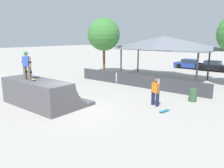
{
  "coord_description": "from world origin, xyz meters",
  "views": [
    {
      "loc": [
        9.45,
        -8.0,
        4.17
      ],
      "look_at": [
        -0.07,
        3.92,
        0.9
      ],
      "focal_mm": 35.0,
      "sensor_mm": 36.0,
      "label": 1
    }
  ],
  "objects_px": {
    "skateboard_on_deck": "(33,79)",
    "tree_far_back": "(104,35)",
    "parked_car_black": "(213,66)",
    "parked_car_blue": "(190,64)",
    "skateboard_on_ground": "(164,111)",
    "bystander_walking": "(155,91)",
    "skater_on_deck": "(27,64)",
    "trash_bin": "(193,95)"
  },
  "relations": [
    {
      "from": "skateboard_on_deck",
      "to": "parked_car_blue",
      "type": "xyz_separation_m",
      "value": [
        1.68,
        22.61,
        -1.09
      ]
    },
    {
      "from": "skater_on_deck",
      "to": "trash_bin",
      "type": "height_order",
      "value": "skater_on_deck"
    },
    {
      "from": "tree_far_back",
      "to": "trash_bin",
      "type": "distance_m",
      "value": 13.55
    },
    {
      "from": "bystander_walking",
      "to": "skateboard_on_ground",
      "type": "xyz_separation_m",
      "value": [
        0.99,
        -0.75,
        -0.89
      ]
    },
    {
      "from": "tree_far_back",
      "to": "trash_bin",
      "type": "height_order",
      "value": "tree_far_back"
    },
    {
      "from": "bystander_walking",
      "to": "parked_car_blue",
      "type": "xyz_separation_m",
      "value": [
        -4.09,
        17.86,
        -0.35
      ]
    },
    {
      "from": "skateboard_on_deck",
      "to": "bystander_walking",
      "type": "height_order",
      "value": "skateboard_on_deck"
    },
    {
      "from": "parked_car_black",
      "to": "skateboard_on_ground",
      "type": "bearing_deg",
      "value": -82.89
    },
    {
      "from": "skater_on_deck",
      "to": "skateboard_on_deck",
      "type": "bearing_deg",
      "value": -4.31
    },
    {
      "from": "bystander_walking",
      "to": "skateboard_on_ground",
      "type": "height_order",
      "value": "bystander_walking"
    },
    {
      "from": "skateboard_on_deck",
      "to": "skateboard_on_ground",
      "type": "height_order",
      "value": "skateboard_on_deck"
    },
    {
      "from": "skater_on_deck",
      "to": "skateboard_on_deck",
      "type": "relative_size",
      "value": 2.01
    },
    {
      "from": "parked_car_black",
      "to": "bystander_walking",
      "type": "bearing_deg",
      "value": -85.82
    },
    {
      "from": "bystander_walking",
      "to": "trash_bin",
      "type": "height_order",
      "value": "bystander_walking"
    },
    {
      "from": "skateboard_on_ground",
      "to": "parked_car_black",
      "type": "height_order",
      "value": "parked_car_black"
    },
    {
      "from": "tree_far_back",
      "to": "parked_car_blue",
      "type": "height_order",
      "value": "tree_far_back"
    },
    {
      "from": "skateboard_on_ground",
      "to": "trash_bin",
      "type": "relative_size",
      "value": 0.93
    },
    {
      "from": "skateboard_on_deck",
      "to": "tree_far_back",
      "type": "xyz_separation_m",
      "value": [
        -4.69,
        12.06,
        2.78
      ]
    },
    {
      "from": "trash_bin",
      "to": "skateboard_on_deck",
      "type": "bearing_deg",
      "value": -135.5
    },
    {
      "from": "parked_car_blue",
      "to": "parked_car_black",
      "type": "height_order",
      "value": "same"
    },
    {
      "from": "parked_car_blue",
      "to": "parked_car_black",
      "type": "relative_size",
      "value": 1.03
    },
    {
      "from": "parked_car_blue",
      "to": "bystander_walking",
      "type": "bearing_deg",
      "value": -75.82
    },
    {
      "from": "skateboard_on_deck",
      "to": "trash_bin",
      "type": "xyz_separation_m",
      "value": [
        7.28,
        7.15,
        -1.27
      ]
    },
    {
      "from": "tree_far_back",
      "to": "skateboard_on_deck",
      "type": "bearing_deg",
      "value": -68.74
    },
    {
      "from": "tree_far_back",
      "to": "skater_on_deck",
      "type": "bearing_deg",
      "value": -70.59
    },
    {
      "from": "tree_far_back",
      "to": "skateboard_on_ground",
      "type": "bearing_deg",
      "value": -35.16
    },
    {
      "from": "tree_far_back",
      "to": "parked_car_blue",
      "type": "bearing_deg",
      "value": 58.9
    },
    {
      "from": "skater_on_deck",
      "to": "trash_bin",
      "type": "distance_m",
      "value": 10.78
    },
    {
      "from": "parked_car_black",
      "to": "skateboard_on_deck",
      "type": "bearing_deg",
      "value": -101.23
    },
    {
      "from": "skateboard_on_deck",
      "to": "parked_car_blue",
      "type": "distance_m",
      "value": 22.7
    },
    {
      "from": "skateboard_on_deck",
      "to": "trash_bin",
      "type": "height_order",
      "value": "skateboard_on_deck"
    },
    {
      "from": "parked_car_black",
      "to": "trash_bin",
      "type": "bearing_deg",
      "value": -79.6
    },
    {
      "from": "skateboard_on_deck",
      "to": "tree_far_back",
      "type": "distance_m",
      "value": 13.23
    },
    {
      "from": "tree_far_back",
      "to": "parked_car_black",
      "type": "distance_m",
      "value": 14.38
    },
    {
      "from": "tree_far_back",
      "to": "parked_car_black",
      "type": "height_order",
      "value": "tree_far_back"
    },
    {
      "from": "bystander_walking",
      "to": "parked_car_black",
      "type": "relative_size",
      "value": 0.42
    },
    {
      "from": "skateboard_on_ground",
      "to": "parked_car_blue",
      "type": "height_order",
      "value": "parked_car_blue"
    },
    {
      "from": "skateboard_on_ground",
      "to": "tree_far_back",
      "type": "bearing_deg",
      "value": -115.18
    },
    {
      "from": "skateboard_on_ground",
      "to": "tree_far_back",
      "type": "xyz_separation_m",
      "value": [
        -11.44,
        8.06,
        4.41
      ]
    },
    {
      "from": "skateboard_on_deck",
      "to": "bystander_walking",
      "type": "xyz_separation_m",
      "value": [
        5.76,
        4.76,
        -0.75
      ]
    },
    {
      "from": "skater_on_deck",
      "to": "skateboard_on_ground",
      "type": "xyz_separation_m",
      "value": [
        7.16,
        4.08,
        -2.57
      ]
    },
    {
      "from": "skater_on_deck",
      "to": "tree_far_back",
      "type": "relative_size",
      "value": 0.27
    }
  ]
}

